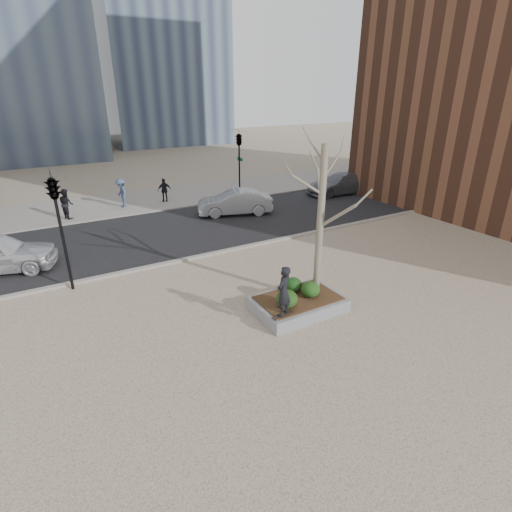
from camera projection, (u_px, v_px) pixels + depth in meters
ground at (273, 318)px, 13.32m from camera, size 120.00×120.00×0.00m
street at (173, 231)px, 21.28m from camera, size 60.00×8.00×0.02m
far_sidewalk at (138, 201)px, 26.85m from camera, size 60.00×6.00×0.02m
planter at (298, 304)px, 13.69m from camera, size 3.00×2.00×0.45m
planter_mulch at (298, 298)px, 13.60m from camera, size 2.70×1.70×0.04m
sycamore_tree at (322, 197)px, 13.00m from camera, size 2.80×2.80×6.60m
shrub_left at (287, 299)px, 12.89m from camera, size 0.70×0.70×0.60m
shrub_middle at (293, 285)px, 13.91m from camera, size 0.60×0.60×0.51m
shrub_right at (311, 289)px, 13.55m from camera, size 0.64×0.64×0.54m
skateboard at (283, 316)px, 12.51m from camera, size 0.80×0.30×0.08m
skateboarder at (284, 291)px, 12.18m from camera, size 0.72×0.65×1.65m
car_silver at (235, 202)px, 23.82m from camera, size 4.66×2.87×1.45m
car_third at (340, 183)px, 28.49m from camera, size 5.14×2.47×1.45m
pedestrian_a at (66, 204)px, 23.02m from camera, size 0.91×1.02×1.73m
pedestrian_b at (122, 193)px, 25.14m from camera, size 0.76×1.22×1.82m
pedestrian_c at (165, 190)px, 26.44m from camera, size 0.94×0.46×1.55m
traffic_light_near at (62, 233)px, 14.36m from camera, size 0.60×2.48×4.50m
traffic_light_far at (239, 164)px, 27.07m from camera, size 0.60×2.48×4.50m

